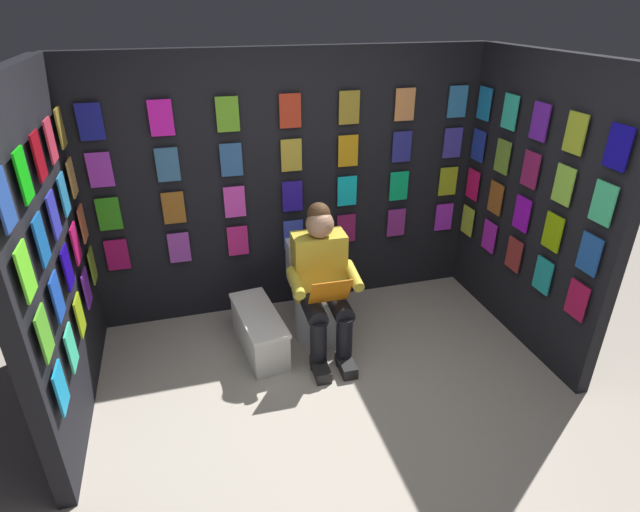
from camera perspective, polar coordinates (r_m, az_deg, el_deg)
The scene contains 7 objects.
ground_plane at distance 3.42m, azimuth 4.26°, elevation -20.29°, with size 30.00×30.00×0.00m, color #B2A899.
display_wall_back at distance 4.30m, azimuth -3.40°, elevation 7.89°, with size 3.39×0.14×2.20m.
display_wall_left at distance 4.21m, azimuth 22.86°, elevation 5.33°, with size 0.14×1.77×2.20m.
display_wall_right at distance 3.46m, azimuth -28.13°, elevation -0.41°, with size 0.14×1.77×2.20m.
toilet at distance 4.15m, azimuth -0.50°, elevation -4.70°, with size 0.41×0.56×0.77m.
person_reading at distance 3.82m, azimuth 0.31°, elevation -2.94°, with size 0.53×0.69×1.19m.
comic_longbox_near at distance 4.05m, azimuth -6.85°, elevation -8.40°, with size 0.37×0.78×0.34m.
Camera 1 is at (0.85, 2.16, 2.51)m, focal length 28.38 mm.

